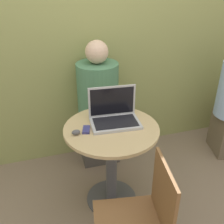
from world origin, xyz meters
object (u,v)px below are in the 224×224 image
Objects in this scene: chair_empty at (140,222)px; person_seated at (97,112)px; cell_phone at (86,130)px; laptop at (114,115)px.

person_seated reaches higher than chair_empty.
cell_phone is 0.13× the size of chair_empty.
chair_empty is (0.16, -0.64, -0.29)m from cell_phone.
person_seated reaches higher than cell_phone.
cell_phone is (-0.23, -0.06, -0.05)m from laptop.
person_seated is at bearing 86.64° from chair_empty.
person_seated is at bearing 69.43° from cell_phone.
chair_empty is (-0.07, -0.70, -0.34)m from laptop.
laptop is 0.24m from cell_phone.
cell_phone is at bearing -110.57° from person_seated.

